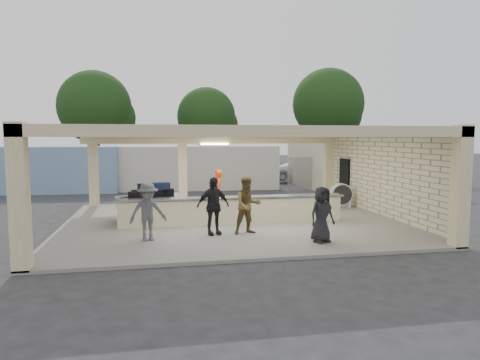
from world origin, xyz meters
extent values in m
plane|color=#242426|center=(0.00, 0.00, 0.00)|extent=(120.00, 120.00, 0.00)
cube|color=slate|center=(0.00, 0.00, 0.05)|extent=(12.00, 10.00, 0.10)
cube|color=tan|center=(0.00, 0.00, 3.50)|extent=(12.00, 10.00, 0.02)
cube|color=beige|center=(6.00, 0.00, 1.75)|extent=(0.02, 10.00, 3.50)
cube|color=black|center=(5.94, 3.20, 1.15)|extent=(0.10, 0.95, 2.10)
cube|color=tan|center=(0.00, 4.75, 3.20)|extent=(12.00, 0.50, 0.60)
cube|color=tan|center=(0.00, -4.85, 3.35)|extent=(12.00, 0.30, 0.30)
cube|color=tan|center=(-5.50, 4.75, 1.80)|extent=(0.40, 0.40, 3.50)
cube|color=tan|center=(-1.50, 4.75, 1.80)|extent=(0.40, 0.40, 3.50)
cube|color=tan|center=(5.80, 4.80, 1.80)|extent=(0.40, 0.40, 3.50)
cube|color=tan|center=(-5.80, -4.80, 1.80)|extent=(0.40, 0.40, 3.50)
cube|color=tan|center=(5.80, -4.80, 1.80)|extent=(0.40, 0.40, 3.50)
cube|color=white|center=(0.00, 4.50, 2.88)|extent=(1.30, 0.12, 0.06)
cube|color=#FFEABF|center=(3.80, 1.50, 3.47)|extent=(0.55, 0.55, 0.04)
cube|color=#FFEABF|center=(3.80, -0.50, 3.47)|extent=(0.55, 0.55, 0.04)
cube|color=#FFEABF|center=(3.80, -2.50, 3.47)|extent=(0.55, 0.55, 0.04)
cube|color=beige|center=(0.00, -0.50, 0.55)|extent=(8.00, 0.50, 0.90)
cube|color=#B7B7BC|center=(0.00, -0.50, 1.05)|extent=(8.20, 0.58, 0.06)
cube|color=silver|center=(-2.86, 0.50, 0.68)|extent=(2.70, 2.00, 0.12)
cylinder|color=black|center=(-3.67, -0.25, 0.29)|extent=(0.21, 0.40, 0.39)
cylinder|color=black|center=(-3.93, 0.78, 0.29)|extent=(0.21, 0.40, 0.39)
cylinder|color=black|center=(-1.79, 0.22, 0.29)|extent=(0.21, 0.40, 0.39)
cylinder|color=black|center=(-2.05, 1.25, 0.29)|extent=(0.21, 0.40, 0.39)
cube|color=silver|center=(-3.04, 1.21, 0.88)|extent=(2.36, 0.63, 0.29)
cube|color=silver|center=(-2.68, -0.21, 0.88)|extent=(2.36, 0.63, 0.29)
cube|color=black|center=(-3.54, 0.03, 0.87)|extent=(0.63, 0.49, 0.25)
cube|color=black|center=(-2.88, 0.19, 0.87)|extent=(0.63, 0.49, 0.25)
cube|color=black|center=(-2.23, 0.36, 0.87)|extent=(0.63, 0.49, 0.25)
cube|color=black|center=(-3.68, 0.59, 0.87)|extent=(0.63, 0.49, 0.25)
cube|color=black|center=(-3.02, 0.76, 0.87)|extent=(0.63, 0.49, 0.25)
cube|color=black|center=(-2.37, 0.92, 0.87)|extent=(0.63, 0.49, 0.25)
cube|color=black|center=(-3.38, 0.17, 1.13)|extent=(0.63, 0.49, 0.25)
cube|color=black|center=(-2.77, 0.52, 1.13)|extent=(0.63, 0.49, 0.25)
cube|color=black|center=(-2.34, 0.83, 1.13)|extent=(0.63, 0.49, 0.25)
cube|color=black|center=(-3.31, 0.69, 1.13)|extent=(0.63, 0.49, 0.25)
cube|color=black|center=(-3.05, 0.45, 1.39)|extent=(0.63, 0.49, 0.25)
cube|color=black|center=(-2.51, 0.69, 1.39)|extent=(0.63, 0.49, 0.25)
cube|color=#590F0C|center=(-3.61, -0.09, 0.87)|extent=(0.63, 0.49, 0.25)
cylinder|color=silver|center=(5.31, 2.13, 0.69)|extent=(0.99, 0.41, 0.97)
cylinder|color=black|center=(5.31, 2.13, 0.69)|extent=(0.89, 0.44, 0.86)
cube|color=silver|center=(4.99, 2.13, 0.26)|extent=(0.06, 0.54, 0.32)
cube|color=silver|center=(5.64, 2.13, 0.26)|extent=(0.06, 0.54, 0.32)
imported|color=#FC3F0D|center=(-0.24, 1.77, 0.99)|extent=(0.38, 0.66, 1.78)
imported|color=brown|center=(0.19, -2.17, 1.03)|extent=(0.94, 0.51, 1.85)
imported|color=black|center=(-0.92, -2.10, 1.02)|extent=(1.15, 0.65, 1.85)
imported|color=#515257|center=(-2.94, -2.52, 0.97)|extent=(1.20, 0.74, 1.75)
imported|color=black|center=(2.11, -3.67, 0.93)|extent=(0.87, 0.56, 1.66)
imported|color=white|center=(8.17, 13.31, 0.78)|extent=(6.05, 4.59, 1.56)
imported|color=white|center=(11.84, 13.75, 0.80)|extent=(5.14, 2.09, 1.60)
imported|color=black|center=(4.47, 15.88, 0.79)|extent=(4.85, 1.99, 1.58)
cube|color=silver|center=(-1.43, 11.16, 1.33)|extent=(12.38, 3.00, 2.66)
cube|color=#718DB5|center=(-9.99, 11.04, 1.33)|extent=(10.36, 2.99, 2.66)
cylinder|color=gray|center=(5.00, 9.00, 1.00)|extent=(0.06, 0.06, 2.00)
cylinder|color=gray|center=(7.00, 9.00, 1.00)|extent=(0.06, 0.06, 2.00)
cylinder|color=gray|center=(9.00, 9.00, 1.00)|extent=(0.06, 0.06, 2.00)
cylinder|color=gray|center=(11.00, 9.00, 1.00)|extent=(0.06, 0.06, 2.00)
cylinder|color=gray|center=(13.00, 9.00, 1.00)|extent=(0.06, 0.06, 2.00)
cylinder|color=gray|center=(15.00, 9.00, 1.00)|extent=(0.06, 0.06, 2.00)
cylinder|color=gray|center=(17.00, 9.00, 1.00)|extent=(0.06, 0.06, 2.00)
cube|color=gray|center=(11.00, 9.00, 1.00)|extent=(12.00, 0.02, 2.00)
cylinder|color=gray|center=(11.00, 9.00, 2.00)|extent=(12.00, 0.05, 0.05)
cylinder|color=#382619|center=(-8.00, 24.00, 2.25)|extent=(0.70, 0.70, 4.50)
sphere|color=black|center=(-8.00, 24.00, 5.85)|extent=(6.30, 6.30, 6.30)
sphere|color=black|center=(-6.80, 24.60, 4.95)|extent=(4.50, 4.50, 4.50)
cylinder|color=#382619|center=(2.00, 26.00, 2.00)|extent=(0.70, 0.70, 4.00)
sphere|color=black|center=(2.00, 26.00, 5.20)|extent=(5.60, 5.60, 5.60)
sphere|color=black|center=(3.20, 26.60, 4.40)|extent=(4.00, 4.00, 4.00)
cylinder|color=#382619|center=(14.00, 25.00, 2.50)|extent=(0.70, 0.70, 5.00)
sphere|color=black|center=(14.00, 25.00, 6.50)|extent=(7.00, 7.00, 7.00)
sphere|color=black|center=(15.20, 25.60, 5.50)|extent=(5.00, 5.00, 5.00)
cube|color=beige|center=(9.50, 10.00, 1.60)|extent=(6.00, 8.00, 3.20)
camera|label=1|loc=(-2.59, -15.43, 3.19)|focal=32.00mm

